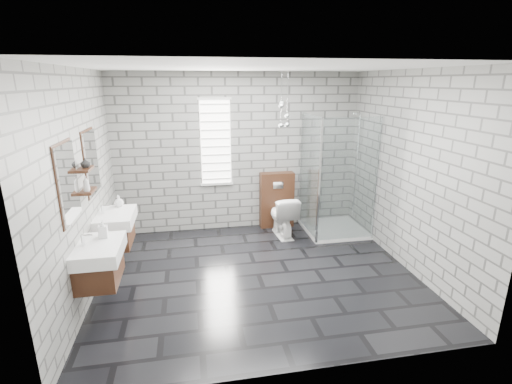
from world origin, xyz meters
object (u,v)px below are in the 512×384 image
object	(u,v)px
toilet	(283,216)
vanity_right	(113,220)
cistern_panel	(277,200)
vanity_left	(96,252)
shower_enclosure	(332,206)

from	to	relation	value
toilet	vanity_right	bearing A→B (deg)	12.51
cistern_panel	vanity_left	bearing A→B (deg)	-139.03
vanity_right	toilet	world-z (taller)	vanity_right
vanity_left	shower_enclosure	xyz separation A→B (m)	(3.41, 1.71, -0.25)
vanity_left	shower_enclosure	world-z (taller)	shower_enclosure
cistern_panel	shower_enclosure	size ratio (longest dim) A/B	0.49
vanity_left	vanity_right	bearing A→B (deg)	90.00
cistern_panel	toilet	distance (m)	0.46
vanity_left	shower_enclosure	distance (m)	3.82
cistern_panel	toilet	size ratio (longest dim) A/B	1.41
vanity_left	vanity_right	size ratio (longest dim) A/B	1.00
toilet	cistern_panel	bearing A→B (deg)	-94.62
shower_enclosure	toilet	xyz separation A→B (m)	(-0.85, 0.08, -0.15)
vanity_right	shower_enclosure	distance (m)	3.49
cistern_panel	shower_enclosure	world-z (taller)	shower_enclosure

